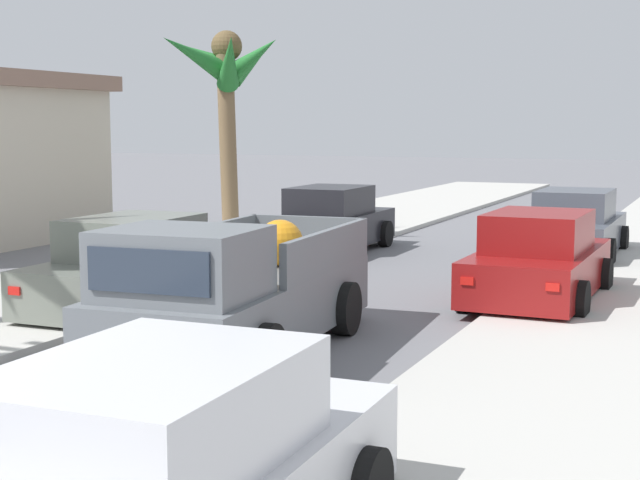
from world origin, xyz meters
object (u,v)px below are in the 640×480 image
Objects in this scene: car_left_far at (331,221)px; palm_tree_right_fore at (226,75)px; car_left_mid at (136,268)px; pickup_truck at (234,296)px; car_right_near at (575,227)px; car_right_mid at (538,261)px.

car_left_far is 4.90m from palm_tree_right_fore.
palm_tree_right_fore reaches higher than car_left_mid.
pickup_truck is 11.21m from car_right_near.
car_left_far is at bearing -14.91° from palm_tree_right_fore.
car_left_mid is 1.00× the size of car_right_mid.
car_right_near is 0.99× the size of car_left_mid.
car_right_near is (2.61, 10.90, -0.07)m from pickup_truck.
car_left_mid is 6.62m from car_right_mid.
palm_tree_right_fore is at bearing 149.10° from car_right_mid.
palm_tree_right_fore reaches higher than pickup_truck.
pickup_truck is 1.24× the size of car_left_mid.
car_right_mid is (0.28, -5.69, 0.00)m from car_right_near.
car_right_mid is at bearing -38.32° from car_left_far.
pickup_truck reaches higher than car_right_mid.
palm_tree_right_fore is at bearing -178.07° from car_right_near.
pickup_truck is 1.00× the size of palm_tree_right_fore.
car_right_near is 0.99× the size of car_left_far.
car_right_mid is at bearing -87.20° from car_right_near.
pickup_truck is 12.72m from palm_tree_right_fore.
car_right_near is 1.00× the size of car_right_mid.
palm_tree_right_fore is (-6.12, 10.61, 3.44)m from pickup_truck.
car_left_mid is at bearing -149.32° from car_right_mid.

